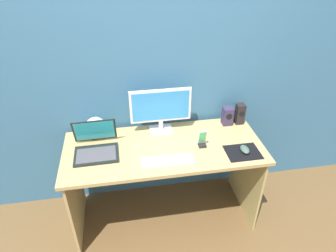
# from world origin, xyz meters

# --- Properties ---
(ground_plane) EXTENTS (8.00, 8.00, 0.00)m
(ground_plane) POSITION_xyz_m (0.00, 0.00, 0.00)
(ground_plane) COLOR brown
(wall_back) EXTENTS (6.00, 0.04, 2.50)m
(wall_back) POSITION_xyz_m (0.00, 0.37, 1.25)
(wall_back) COLOR teal
(wall_back) RESTS_ON ground_plane
(desk) EXTENTS (1.50, 0.63, 0.75)m
(desk) POSITION_xyz_m (0.00, 0.00, 0.60)
(desk) COLOR tan
(desk) RESTS_ON ground_plane
(monitor) EXTENTS (0.48, 0.14, 0.37)m
(monitor) POSITION_xyz_m (0.01, 0.22, 0.96)
(monitor) COLOR silver
(monitor) RESTS_ON desk
(speaker_right) EXTENTS (0.07, 0.07, 0.18)m
(speaker_right) POSITION_xyz_m (0.68, 0.23, 0.84)
(speaker_right) COLOR black
(speaker_right) RESTS_ON desk
(speaker_near_monitor) EXTENTS (0.08, 0.08, 0.15)m
(speaker_near_monitor) POSITION_xyz_m (0.57, 0.23, 0.83)
(speaker_near_monitor) COLOR #352B4A
(speaker_near_monitor) RESTS_ON desk
(laptop) EXTENTS (0.32, 0.30, 0.23)m
(laptop) POSITION_xyz_m (-0.50, 0.03, 0.80)
(laptop) COLOR black
(laptop) RESTS_ON desk
(fishbowl) EXTENTS (0.17, 0.17, 0.17)m
(fishbowl) POSITION_xyz_m (-0.50, 0.22, 0.83)
(fishbowl) COLOR silver
(fishbowl) RESTS_ON desk
(keyboard_external) EXTENTS (0.38, 0.12, 0.01)m
(keyboard_external) POSITION_xyz_m (-0.00, -0.17, 0.76)
(keyboard_external) COLOR white
(keyboard_external) RESTS_ON desk
(mousepad) EXTENTS (0.25, 0.20, 0.00)m
(mousepad) POSITION_xyz_m (0.56, -0.17, 0.75)
(mousepad) COLOR black
(mousepad) RESTS_ON desk
(mouse) EXTENTS (0.06, 0.10, 0.04)m
(mouse) POSITION_xyz_m (0.58, -0.16, 0.77)
(mouse) COLOR #40594A
(mouse) RESTS_ON mousepad
(phone_in_dock) EXTENTS (0.06, 0.05, 0.14)m
(phone_in_dock) POSITION_xyz_m (0.29, -0.04, 0.80)
(phone_in_dock) COLOR black
(phone_in_dock) RESTS_ON desk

